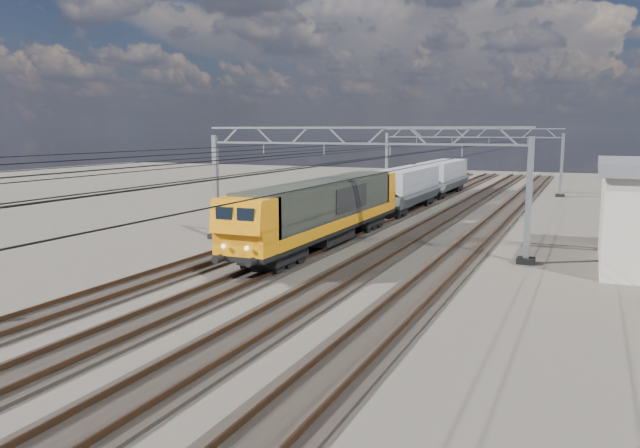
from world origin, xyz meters
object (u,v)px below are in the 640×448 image
at_px(catenary_gantry_mid, 356,183).
at_px(hopper_wagon_lead, 406,186).
at_px(catenary_gantry_far, 470,158).
at_px(locomotive, 325,208).
at_px(hopper_wagon_mid, 443,175).

bearing_deg(catenary_gantry_mid, hopper_wagon_lead, 96.41).
bearing_deg(catenary_gantry_far, catenary_gantry_mid, -90.00).
height_order(locomotive, hopper_wagon_lead, locomotive).
relative_size(locomotive, hopper_wagon_mid, 1.62).
distance_m(catenary_gantry_far, locomotive, 35.99).
bearing_deg(locomotive, catenary_gantry_far, 86.81).
relative_size(catenary_gantry_mid, locomotive, 0.94).
bearing_deg(locomotive, catenary_gantry_mid, -2.92).
bearing_deg(hopper_wagon_mid, locomotive, -90.00).
xyz_separation_m(locomotive, hopper_wagon_lead, (-0.00, 17.70, -0.09)).
bearing_deg(catenary_gantry_far, locomotive, -93.19).
bearing_deg(locomotive, hopper_wagon_mid, 90.00).
distance_m(locomotive, hopper_wagon_lead, 17.70).
bearing_deg(hopper_wagon_lead, catenary_gantry_mid, -83.59).
xyz_separation_m(locomotive, hopper_wagon_mid, (-0.00, 31.90, -0.09)).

